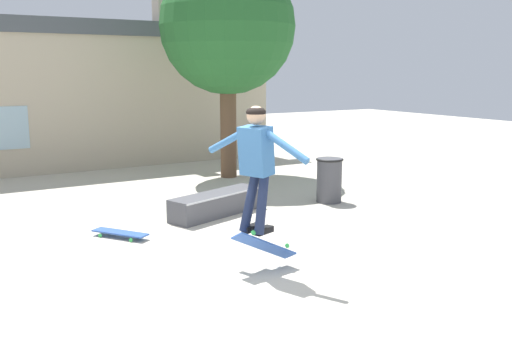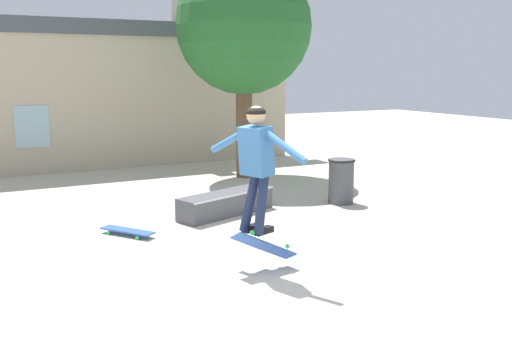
# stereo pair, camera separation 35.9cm
# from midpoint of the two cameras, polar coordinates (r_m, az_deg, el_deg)

# --- Properties ---
(ground_plane) EXTENTS (40.00, 40.00, 0.00)m
(ground_plane) POSITION_cam_midpoint_polar(r_m,az_deg,el_deg) (6.35, -4.96, -10.30)
(ground_plane) COLOR beige
(building_backdrop) EXTENTS (11.02, 0.52, 4.32)m
(building_backdrop) POSITION_cam_midpoint_polar(r_m,az_deg,el_deg) (13.42, -19.79, 7.85)
(building_backdrop) COLOR #B7A88E
(building_backdrop) RESTS_ON ground_plane
(tree_right) EXTENTS (2.79, 2.79, 4.53)m
(tree_right) POSITION_cam_midpoint_polar(r_m,az_deg,el_deg) (12.05, -3.75, 14.65)
(tree_right) COLOR brown
(tree_right) RESTS_ON ground_plane
(skate_ledge) EXTENTS (1.75, 0.97, 0.36)m
(skate_ledge) POSITION_cam_midpoint_polar(r_m,az_deg,el_deg) (9.01, -5.08, -2.79)
(skate_ledge) COLOR #4C4C51
(skate_ledge) RESTS_ON ground_plane
(trash_bin) EXTENTS (0.47, 0.47, 0.77)m
(trash_bin) POSITION_cam_midpoint_polar(r_m,az_deg,el_deg) (9.87, 6.31, -0.31)
(trash_bin) COLOR #47474C
(trash_bin) RESTS_ON ground_plane
(skater) EXTENTS (0.56, 1.34, 1.43)m
(skater) POSITION_cam_midpoint_polar(r_m,az_deg,el_deg) (6.31, -1.62, 1.82)
(skater) COLOR teal
(skateboard_flipping) EXTENTS (0.76, 0.25, 0.46)m
(skateboard_flipping) POSITION_cam_midpoint_polar(r_m,az_deg,el_deg) (6.48, -0.75, -7.00)
(skateboard_flipping) COLOR #2D519E
(skateboard_resting) EXTENTS (0.63, 0.79, 0.08)m
(skateboard_resting) POSITION_cam_midpoint_polar(r_m,az_deg,el_deg) (8.07, -14.68, -5.52)
(skateboard_resting) COLOR #2D519E
(skateboard_resting) RESTS_ON ground_plane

